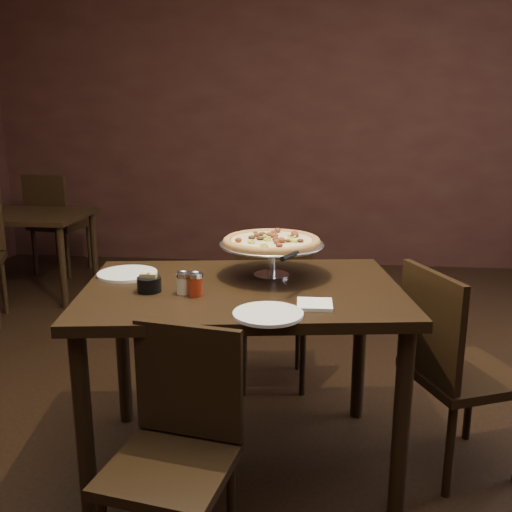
# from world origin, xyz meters

# --- Properties ---
(room) EXTENTS (6.04, 7.04, 2.84)m
(room) POSITION_xyz_m (0.06, 0.03, 1.40)
(room) COLOR black
(room) RESTS_ON ground
(dining_table) EXTENTS (1.39, 1.04, 0.80)m
(dining_table) POSITION_xyz_m (-0.05, 0.05, 0.70)
(dining_table) COLOR black
(dining_table) RESTS_ON ground
(background_table) EXTENTS (1.10, 0.74, 0.69)m
(background_table) POSITION_xyz_m (-2.20, 2.20, 0.60)
(background_table) COLOR black
(background_table) RESTS_ON ground
(pizza_stand) EXTENTS (0.45, 0.45, 0.19)m
(pizza_stand) POSITION_xyz_m (0.06, 0.22, 0.95)
(pizza_stand) COLOR silver
(pizza_stand) RESTS_ON dining_table
(parmesan_shaker) EXTENTS (0.06, 0.06, 0.10)m
(parmesan_shaker) POSITION_xyz_m (-0.26, -0.07, 0.85)
(parmesan_shaker) COLOR beige
(parmesan_shaker) RESTS_ON dining_table
(pepper_flake_shaker) EXTENTS (0.06, 0.06, 0.10)m
(pepper_flake_shaker) POSITION_xyz_m (-0.21, -0.09, 0.85)
(pepper_flake_shaker) COLOR maroon
(pepper_flake_shaker) RESTS_ON dining_table
(packet_caddy) EXTENTS (0.10, 0.10, 0.07)m
(packet_caddy) POSITION_xyz_m (-0.40, -0.06, 0.83)
(packet_caddy) COLOR black
(packet_caddy) RESTS_ON dining_table
(napkin_stack) EXTENTS (0.13, 0.13, 0.01)m
(napkin_stack) POSITION_xyz_m (0.25, -0.16, 0.81)
(napkin_stack) COLOR white
(napkin_stack) RESTS_ON dining_table
(plate_left) EXTENTS (0.26, 0.26, 0.01)m
(plate_left) POSITION_xyz_m (-0.57, 0.16, 0.81)
(plate_left) COLOR white
(plate_left) RESTS_ON dining_table
(plate_near) EXTENTS (0.25, 0.25, 0.01)m
(plate_near) POSITION_xyz_m (0.09, -0.28, 0.81)
(plate_near) COLOR white
(plate_near) RESTS_ON dining_table
(serving_spatula) EXTENTS (0.16, 0.16, 0.02)m
(serving_spatula) POSITION_xyz_m (0.15, -0.01, 0.95)
(serving_spatula) COLOR silver
(serving_spatula) RESTS_ON pizza_stand
(chair_far) EXTENTS (0.44, 0.44, 0.84)m
(chair_far) POSITION_xyz_m (0.02, 0.76, 0.46)
(chair_far) COLOR black
(chair_far) RESTS_ON ground
(chair_near) EXTENTS (0.44, 0.44, 0.81)m
(chair_near) POSITION_xyz_m (-0.18, -0.54, 0.44)
(chair_near) COLOR black
(chair_near) RESTS_ON ground
(chair_side) EXTENTS (0.54, 0.54, 0.89)m
(chair_side) POSITION_xyz_m (0.82, 0.10, 0.48)
(chair_side) COLOR black
(chair_side) RESTS_ON ground
(bg_chair_far) EXTENTS (0.51, 0.51, 0.94)m
(bg_chair_far) POSITION_xyz_m (-2.20, 2.83, 0.52)
(bg_chair_far) COLOR black
(bg_chair_far) RESTS_ON ground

